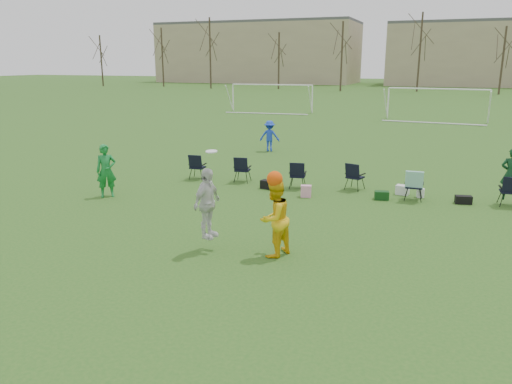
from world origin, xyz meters
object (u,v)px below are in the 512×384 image
at_px(fielder_green_near, 106,171).
at_px(fielder_blue, 270,136).
at_px(goal_left, 272,90).
at_px(goal_mid, 438,95).
at_px(center_contest, 249,212).

xyz_separation_m(fielder_green_near, fielder_blue, (2.10, 10.24, -0.12)).
relative_size(fielder_blue, goal_left, 0.21).
bearing_deg(goal_mid, fielder_blue, -109.25).
bearing_deg(fielder_green_near, center_contest, -65.74).
bearing_deg(goal_left, center_contest, -76.50).
bearing_deg(fielder_blue, goal_left, -81.87).
xyz_separation_m(fielder_blue, goal_mid, (7.37, 17.16, 1.16)).
xyz_separation_m(fielder_blue, goal_left, (-6.63, 19.16, 1.16)).
bearing_deg(fielder_blue, fielder_green_near, 67.44).
height_order(fielder_blue, goal_mid, goal_mid).
relative_size(fielder_blue, goal_mid, 0.21).
bearing_deg(center_contest, fielder_blue, 107.65).
relative_size(fielder_green_near, goal_mid, 0.24).
distance_m(fielder_green_near, goal_left, 29.77).
distance_m(center_contest, goal_mid, 30.64).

